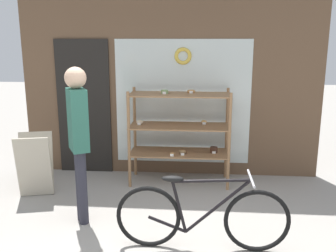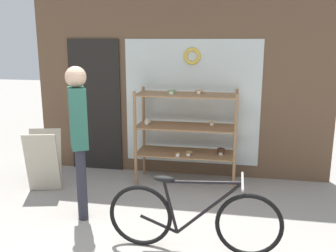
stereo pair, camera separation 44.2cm
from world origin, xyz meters
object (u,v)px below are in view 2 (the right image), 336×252
object	(u,v)px
bicycle	(193,218)
sandwich_board	(44,161)
display_case	(187,128)
pedestrian	(79,130)

from	to	relation	value
bicycle	sandwich_board	bearing A→B (deg)	152.83
display_case	pedestrian	distance (m)	1.74
sandwich_board	pedestrian	size ratio (longest dim) A/B	0.47
display_case	bicycle	bearing A→B (deg)	-80.30
bicycle	pedestrian	world-z (taller)	pedestrian
sandwich_board	pedestrian	xyz separation A→B (m)	(0.85, -0.68, 0.65)
pedestrian	bicycle	bearing A→B (deg)	-137.99
sandwich_board	pedestrian	world-z (taller)	pedestrian
display_case	pedestrian	size ratio (longest dim) A/B	0.80
bicycle	pedestrian	size ratio (longest dim) A/B	0.97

